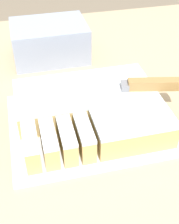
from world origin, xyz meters
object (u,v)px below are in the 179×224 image
Objects in this scene: cake_board at (90,123)px; cake at (91,111)px; knife at (144,85)px; storage_box at (50,41)px.

cake_board is 0.03m from cake.
cake is 0.12m from knife.
cake_board is 1.66× the size of storage_box.
storage_box reaches higher than cake.
knife is (0.12, 0.01, 0.04)m from cake.
cake is at bearing 18.03° from knife.
storage_box is (-0.04, 0.31, 0.05)m from cake_board.
knife is (0.12, 0.02, 0.07)m from cake_board.
storage_box is at bearing 97.94° from cake.
cake_board is at bearing -82.98° from storage_box.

